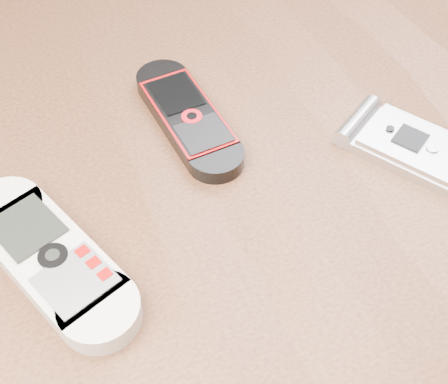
{
  "coord_description": "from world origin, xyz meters",
  "views": [
    {
      "loc": [
        -0.11,
        -0.28,
        1.12
      ],
      "look_at": [
        0.01,
        0.0,
        0.76
      ],
      "focal_mm": 50.0,
      "sensor_mm": 36.0,
      "label": 1
    }
  ],
  "objects_px": {
    "table": "(219,278)",
    "nokia_white": "(50,258)",
    "nokia_black_red": "(187,116)",
    "motorola_razr": "(412,146)"
  },
  "relations": [
    {
      "from": "nokia_white",
      "to": "nokia_black_red",
      "type": "distance_m",
      "value": 0.17
    },
    {
      "from": "table",
      "to": "nokia_white",
      "type": "relative_size",
      "value": 7.15
    },
    {
      "from": "table",
      "to": "motorola_razr",
      "type": "height_order",
      "value": "motorola_razr"
    },
    {
      "from": "nokia_black_red",
      "to": "table",
      "type": "bearing_deg",
      "value": -100.41
    },
    {
      "from": "nokia_black_red",
      "to": "nokia_white",
      "type": "bearing_deg",
      "value": -148.71
    },
    {
      "from": "table",
      "to": "nokia_black_red",
      "type": "bearing_deg",
      "value": 84.12
    },
    {
      "from": "nokia_white",
      "to": "motorola_razr",
      "type": "height_order",
      "value": "nokia_white"
    },
    {
      "from": "table",
      "to": "motorola_razr",
      "type": "distance_m",
      "value": 0.2
    },
    {
      "from": "nokia_black_red",
      "to": "motorola_razr",
      "type": "bearing_deg",
      "value": -38.06
    },
    {
      "from": "nokia_white",
      "to": "nokia_black_red",
      "type": "relative_size",
      "value": 1.11
    }
  ]
}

